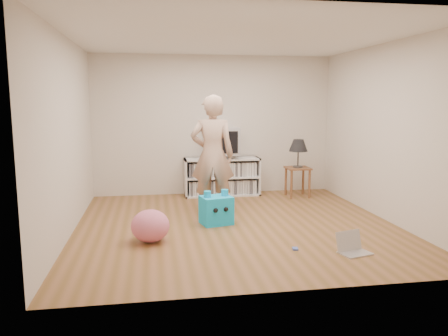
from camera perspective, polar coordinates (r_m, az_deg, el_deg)
ground at (r=6.31m, az=1.59°, el=-7.43°), size 4.50×4.50×0.00m
walls at (r=6.07m, az=1.64°, el=4.44°), size 4.52×4.52×2.60m
ceiling at (r=6.11m, az=1.70°, el=16.68°), size 4.50×4.50×0.01m
media_unit at (r=8.20m, az=-0.29°, el=-1.12°), size 1.40×0.45×0.70m
dvd_deck at (r=8.13m, az=-0.28°, el=1.54°), size 0.45×0.35×0.07m
crt_tv at (r=8.10m, az=-0.27°, el=3.53°), size 0.60×0.53×0.50m
side_table at (r=8.15m, az=9.59°, el=-0.84°), size 0.42×0.42×0.55m
table_lamp at (r=8.08m, az=9.69°, el=2.84°), size 0.34×0.34×0.52m
person at (r=6.75m, az=-1.53°, el=1.68°), size 0.73×0.54×1.85m
laptop at (r=5.40m, az=16.37°, el=-9.86°), size 0.41×0.36×0.24m
playing_cards at (r=5.37m, az=9.28°, el=-10.36°), size 0.08×0.10×0.02m
plush_blue at (r=6.30m, az=-1.02°, el=-5.46°), size 0.49×0.43×0.49m
plush_pink at (r=5.60m, az=-9.60°, el=-7.46°), size 0.54×0.54×0.41m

